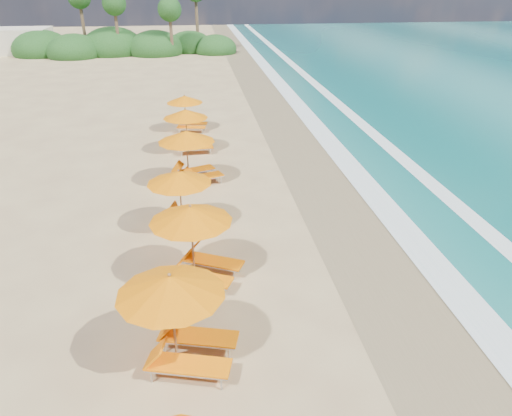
{
  "coord_description": "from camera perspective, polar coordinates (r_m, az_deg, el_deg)",
  "views": [
    {
      "loc": [
        -1.95,
        -15.02,
        8.56
      ],
      "look_at": [
        0.0,
        0.0,
        1.2
      ],
      "focal_mm": 33.96,
      "sensor_mm": 36.0,
      "label": 1
    }
  ],
  "objects": [
    {
      "name": "station_4",
      "position": [
        17.68,
        -8.31,
        1.45
      ],
      "size": [
        2.81,
        2.69,
        2.36
      ],
      "rotation": [
        0.0,
        0.0,
        0.18
      ],
      "color": "olive",
      "rests_on": "ground"
    },
    {
      "name": "surf_foam",
      "position": [
        19.32,
        20.13,
        -2.01
      ],
      "size": [
        4.0,
        160.0,
        0.01
      ],
      "color": "white",
      "rests_on": "ground"
    },
    {
      "name": "wet_sand",
      "position": [
        18.28,
        12.54,
        -2.66
      ],
      "size": [
        4.0,
        160.0,
        0.01
      ],
      "primitive_type": "cube",
      "color": "#887551",
      "rests_on": "ground"
    },
    {
      "name": "ground",
      "position": [
        17.4,
        -0.0,
        -3.56
      ],
      "size": [
        160.0,
        160.0,
        0.0
      ],
      "primitive_type": "plane",
      "color": "tan",
      "rests_on": "ground"
    },
    {
      "name": "station_2",
      "position": [
        11.61,
        -8.81,
        -12.3
      ],
      "size": [
        3.19,
        3.09,
        2.56
      ],
      "rotation": [
        0.0,
        0.0,
        -0.26
      ],
      "color": "olive",
      "rests_on": "ground"
    },
    {
      "name": "beach_building",
      "position": [
        66.52,
        -26.15,
        17.27
      ],
      "size": [
        7.0,
        5.0,
        2.8
      ],
      "primitive_type": "cube",
      "color": "beige",
      "rests_on": "ground"
    },
    {
      "name": "station_7",
      "position": [
        29.56,
        -8.01,
        11.28
      ],
      "size": [
        2.57,
        2.45,
        2.17
      ],
      "rotation": [
        0.0,
        0.0,
        -0.16
      ],
      "color": "olive",
      "rests_on": "ground"
    },
    {
      "name": "treeline",
      "position": [
        61.53,
        -15.57,
        17.97
      ],
      "size": [
        25.8,
        8.8,
        9.74
      ],
      "color": "#163D14",
      "rests_on": "ground"
    },
    {
      "name": "station_3",
      "position": [
        14.59,
        -6.84,
        -3.63
      ],
      "size": [
        3.31,
        3.3,
        2.52
      ],
      "rotation": [
        0.0,
        0.0,
        -0.45
      ],
      "color": "olive",
      "rests_on": "ground"
    },
    {
      "name": "station_5",
      "position": [
        21.69,
        -7.62,
        6.44
      ],
      "size": [
        3.26,
        3.21,
        2.52
      ],
      "rotation": [
        0.0,
        0.0,
        0.37
      ],
      "color": "olive",
      "rests_on": "ground"
    },
    {
      "name": "station_6",
      "position": [
        25.79,
        -7.8,
        9.37
      ],
      "size": [
        2.62,
        2.44,
        2.36
      ],
      "rotation": [
        0.0,
        0.0,
        0.05
      ],
      "color": "olive",
      "rests_on": "ground"
    }
  ]
}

